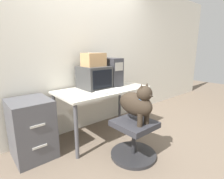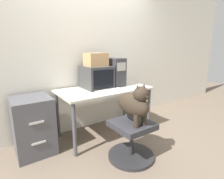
# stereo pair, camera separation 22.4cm
# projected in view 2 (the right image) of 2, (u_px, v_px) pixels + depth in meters

# --- Properties ---
(ground_plane) EXTENTS (12.00, 12.00, 0.00)m
(ground_plane) POSITION_uv_depth(u_px,v_px,m) (119.00, 142.00, 2.59)
(ground_plane) COLOR #6B5B4C
(wall_back) EXTENTS (8.00, 0.05, 2.60)m
(wall_back) POSITION_uv_depth(u_px,v_px,m) (90.00, 52.00, 2.93)
(wall_back) COLOR silver
(wall_back) RESTS_ON ground_plane
(desk) EXTENTS (1.42, 0.74, 0.75)m
(desk) POSITION_uv_depth(u_px,v_px,m) (105.00, 94.00, 2.73)
(desk) COLOR beige
(desk) RESTS_ON ground_plane
(crt_monitor) EXTENTS (0.41, 0.44, 0.34)m
(crt_monitor) POSITION_uv_depth(u_px,v_px,m) (96.00, 77.00, 2.72)
(crt_monitor) COLOR #383838
(crt_monitor) RESTS_ON desk
(pc_tower) EXTENTS (0.22, 0.42, 0.46)m
(pc_tower) POSITION_uv_depth(u_px,v_px,m) (114.00, 72.00, 2.90)
(pc_tower) COLOR #333338
(pc_tower) RESTS_ON desk
(keyboard) EXTENTS (0.42, 0.17, 0.03)m
(keyboard) POSITION_uv_depth(u_px,v_px,m) (111.00, 91.00, 2.50)
(keyboard) COLOR silver
(keyboard) RESTS_ON desk
(computer_mouse) EXTENTS (0.07, 0.05, 0.03)m
(computer_mouse) POSITION_uv_depth(u_px,v_px,m) (126.00, 88.00, 2.66)
(computer_mouse) COLOR silver
(computer_mouse) RESTS_ON desk
(office_chair) EXTENTS (0.58, 0.58, 0.48)m
(office_chair) POSITION_uv_depth(u_px,v_px,m) (131.00, 140.00, 2.18)
(office_chair) COLOR #262628
(office_chair) RESTS_ON ground_plane
(dog) EXTENTS (0.22, 0.50, 0.50)m
(dog) POSITION_uv_depth(u_px,v_px,m) (134.00, 103.00, 2.04)
(dog) COLOR #33281E
(dog) RESTS_ON office_chair
(filing_cabinet) EXTENTS (0.47, 0.54, 0.75)m
(filing_cabinet) POSITION_uv_depth(u_px,v_px,m) (33.00, 125.00, 2.29)
(filing_cabinet) COLOR #4C4C51
(filing_cabinet) RESTS_ON ground_plane
(cardboard_box) EXTENTS (0.31, 0.25, 0.20)m
(cardboard_box) POSITION_uv_depth(u_px,v_px,m) (96.00, 60.00, 2.66)
(cardboard_box) COLOR tan
(cardboard_box) RESTS_ON crt_monitor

